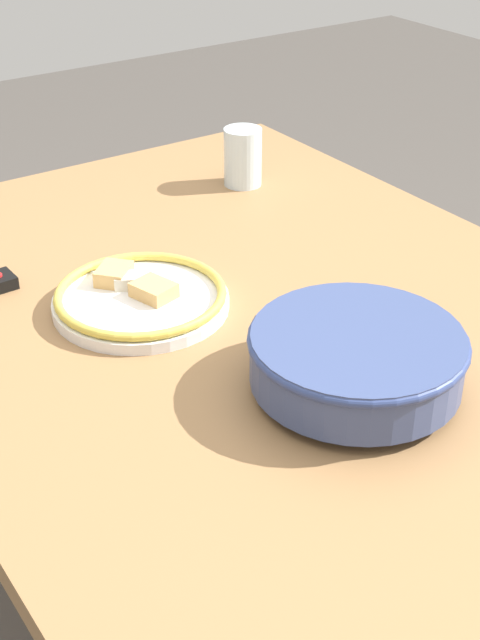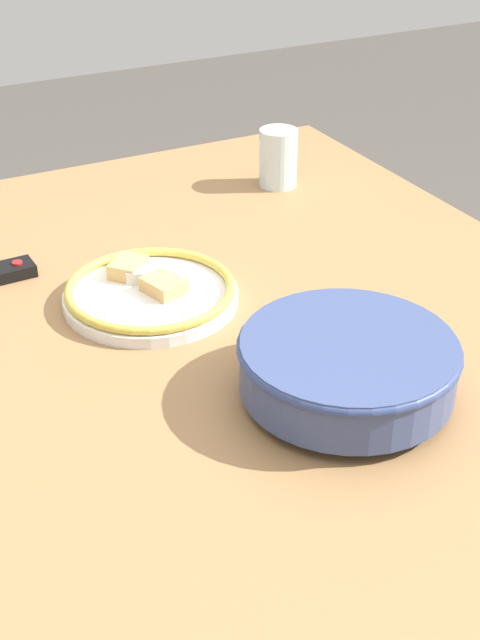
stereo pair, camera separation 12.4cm
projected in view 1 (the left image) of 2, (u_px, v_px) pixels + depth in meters
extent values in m
cube|color=olive|center=(263.00, 329.00, 1.34)|extent=(1.45, 1.01, 0.04)
cylinder|color=olive|center=(252.00, 294.00, 2.21)|extent=(0.06, 0.06, 0.73)
cylinder|color=#384775|center=(354.00, 385.00, 1.17)|extent=(0.12, 0.12, 0.02)
cylinder|color=#384775|center=(357.00, 358.00, 1.14)|extent=(0.28, 0.28, 0.07)
cylinder|color=#C67A33|center=(356.00, 361.00, 1.15)|extent=(0.25, 0.25, 0.06)
torus|color=navy|center=(358.00, 340.00, 1.13)|extent=(0.28, 0.28, 0.01)
cylinder|color=white|center=(141.00, 303.00, 1.35)|extent=(0.27, 0.27, 0.02)
torus|color=gold|center=(140.00, 294.00, 1.34)|extent=(0.26, 0.26, 0.01)
cube|color=tan|center=(114.00, 274.00, 1.38)|extent=(0.07, 0.07, 0.02)
cube|color=tan|center=(154.00, 290.00, 1.34)|extent=(0.07, 0.06, 0.02)
cube|color=silver|center=(128.00, 281.00, 1.37)|extent=(0.05, 0.05, 0.02)
cylinder|color=silver|center=(243.00, 157.00, 1.74)|extent=(0.07, 0.07, 0.11)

